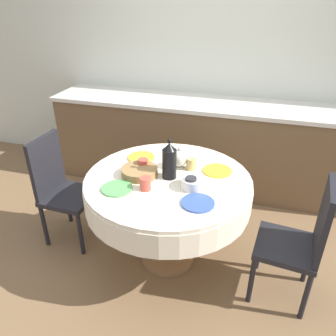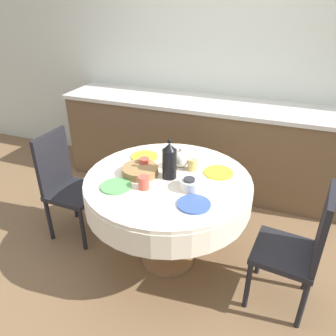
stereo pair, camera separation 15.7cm
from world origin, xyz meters
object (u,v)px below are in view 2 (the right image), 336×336
chair_left (300,246)px  teapot (181,159)px  coffee_carafe (169,161)px  chair_right (66,182)px

chair_left → teapot: (-0.92, 0.29, 0.33)m
coffee_carafe → teapot: (0.03, 0.17, -0.06)m
chair_right → coffee_carafe: 1.04m
chair_left → teapot: 1.02m
chair_right → chair_left: bearing=87.8°
chair_left → coffee_carafe: 1.03m
chair_right → coffee_carafe: coffee_carafe is taller
coffee_carafe → chair_right: bearing=178.6°
coffee_carafe → teapot: bearing=79.9°
chair_left → coffee_carafe: bearing=89.3°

